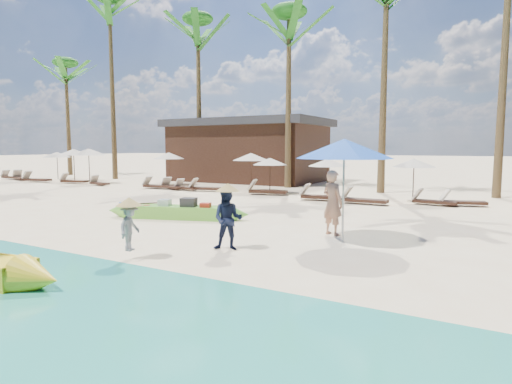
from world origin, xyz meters
The scene contains 34 objects.
ground centered at (0.00, 0.00, 0.00)m, with size 240.00×240.00×0.00m, color #F8E2B7.
green_canoe centered at (-1.85, 2.37, 0.24)m, with size 5.37×2.07×0.70m.
tourist centered at (3.59, 2.38, 0.89)m, with size 0.65×0.42×1.77m, color tan.
vendor_green centered at (2.06, -0.44, 0.72)m, with size 0.70×0.54×1.44m, color #131A35.
vendor_yellow centered at (0.69, -2.16, 0.69)m, with size 0.66×0.38×1.03m, color gray.
blue_umbrella centered at (4.09, 1.74, 2.34)m, with size 2.41×2.41×2.59m.
resort_parasol_0 centered at (-21.00, 11.69, 1.82)m, with size 1.96×1.96×2.02m.
lounger_0_left centered at (-24.11, 10.02, 0.21)m, with size 1.87×0.71×0.62m.
lounger_0_right centered at (-22.68, 9.83, 0.22)m, with size 2.04×1.16×0.66m.
resort_parasol_1 centered at (-18.59, 11.28, 2.03)m, with size 2.19×2.19×2.25m.
lounger_1_left centered at (-20.09, 9.31, 0.23)m, with size 2.08×1.10×0.67m.
lounger_1_right centered at (-16.79, 9.76, 0.21)m, with size 1.94×1.12×0.63m.
resort_parasol_2 centered at (-15.77, 10.26, 2.08)m, with size 2.24×2.24×2.31m.
lounger_2_left centered at (-14.24, 9.70, 0.18)m, with size 1.68×0.84×0.55m.
resort_parasol_3 centered at (-10.55, 12.04, 1.85)m, with size 1.99×1.99×2.05m.
lounger_3_left centered at (-9.61, 9.84, 0.21)m, with size 1.90×0.78×0.63m.
lounger_3_right centered at (-8.56, 9.97, 0.20)m, with size 1.83×1.07×0.59m.
resort_parasol_4 centered at (-4.13, 11.26, 1.86)m, with size 2.01×2.01×2.07m.
lounger_4_left centered at (-7.53, 9.96, 0.19)m, with size 1.70×0.80×0.56m.
lounger_4_right centered at (-6.39, 10.09, 0.21)m, with size 1.90×0.99×0.62m.
resort_parasol_5 centered at (-2.70, 10.73, 1.65)m, with size 1.78×1.78×1.83m.
lounger_5_left centered at (-2.65, 10.13, 0.23)m, with size 2.07×1.09×0.67m.
resort_parasol_6 centered at (0.70, 9.93, 1.69)m, with size 1.82×1.82×1.87m.
lounger_6_left centered at (0.53, 9.30, 0.22)m, with size 1.97×0.79×0.65m.
lounger_6_right centered at (2.55, 9.06, 0.22)m, with size 1.91×0.60×0.65m.
resort_parasol_7 centered at (4.30, 10.69, 1.71)m, with size 1.84×1.84×1.89m.
lounger_7_left centered at (5.16, 10.13, 0.20)m, with size 1.78×0.74×0.59m.
lounger_7_right centered at (6.20, 10.44, 0.20)m, with size 1.84×1.01×0.60m.
palm_0 centered at (-24.62, 15.48, 8.11)m, with size 2.08×2.08×9.90m.
palm_1 centered at (-17.59, 14.06, 10.82)m, with size 2.08×2.08×13.60m.
palm_2 centered at (-10.45, 15.08, 9.18)m, with size 2.08×2.08×11.33m.
palm_3 centered at (-3.36, 14.27, 8.58)m, with size 2.08×2.08×10.52m.
palm_4 centered at (2.15, 14.01, 9.45)m, with size 2.08×2.08×11.70m.
pavilion_west centered at (-8.00, 17.50, 2.19)m, with size 10.80×6.60×4.30m.
Camera 1 is at (7.44, -8.63, 2.38)m, focal length 30.00 mm.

